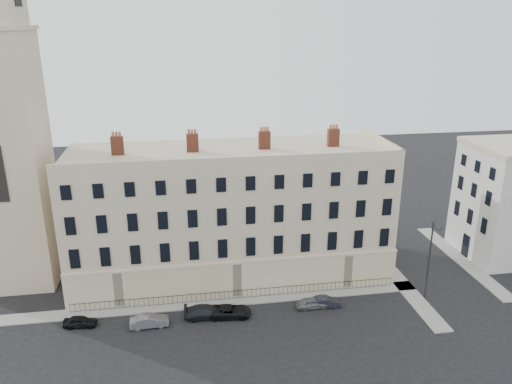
# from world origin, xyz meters

# --- Properties ---
(ground) EXTENTS (160.00, 160.00, 0.00)m
(ground) POSITION_xyz_m (0.00, 0.00, 0.00)
(ground) COLOR black
(ground) RESTS_ON ground
(terrace) EXTENTS (36.22, 12.22, 17.00)m
(terrace) POSITION_xyz_m (-5.97, 11.97, 7.50)
(terrace) COLOR #C8B695
(terrace) RESTS_ON ground
(church_tower) EXTENTS (8.00, 8.13, 44.00)m
(church_tower) POSITION_xyz_m (-30.00, 14.00, 18.66)
(church_tower) COLOR #C8B695
(church_tower) RESTS_ON ground
(adjacent_building) EXTENTS (10.00, 10.00, 14.00)m
(adjacent_building) POSITION_xyz_m (29.00, 11.00, 7.00)
(adjacent_building) COLOR silver
(adjacent_building) RESTS_ON ground
(pavement_terrace) EXTENTS (48.00, 2.00, 0.12)m
(pavement_terrace) POSITION_xyz_m (-10.00, 5.00, 0.06)
(pavement_terrace) COLOR gray
(pavement_terrace) RESTS_ON ground
(pavement_east_return) EXTENTS (2.00, 24.00, 0.12)m
(pavement_east_return) POSITION_xyz_m (13.00, 8.00, 0.06)
(pavement_east_return) COLOR gray
(pavement_east_return) RESTS_ON ground
(pavement_adjacent) EXTENTS (2.00, 20.00, 0.12)m
(pavement_adjacent) POSITION_xyz_m (23.00, 10.00, 0.06)
(pavement_adjacent) COLOR gray
(pavement_adjacent) RESTS_ON ground
(railings) EXTENTS (35.00, 0.04, 0.96)m
(railings) POSITION_xyz_m (-6.00, 5.40, 0.55)
(railings) COLOR black
(railings) RESTS_ON ground
(car_a) EXTENTS (3.37, 1.61, 1.11)m
(car_a) POSITION_xyz_m (-22.04, 2.81, 0.56)
(car_a) COLOR black
(car_a) RESTS_ON ground
(car_b) EXTENTS (3.85, 1.51, 1.25)m
(car_b) POSITION_xyz_m (-15.30, 1.72, 0.62)
(car_b) COLOR slate
(car_b) RESTS_ON ground
(car_c) EXTENTS (4.67, 2.16, 1.32)m
(car_c) POSITION_xyz_m (-9.61, 2.38, 0.66)
(car_c) COLOR black
(car_c) RESTS_ON ground
(car_d) EXTENTS (4.59, 2.51, 1.22)m
(car_d) POSITION_xyz_m (-7.24, 2.19, 0.61)
(car_d) COLOR black
(car_d) RESTS_ON ground
(car_e) EXTENTS (3.38, 1.40, 1.14)m
(car_e) POSITION_xyz_m (1.48, 2.44, 0.57)
(car_e) COLOR slate
(car_e) RESTS_ON ground
(car_f) EXTENTS (3.45, 1.43, 1.11)m
(car_f) POSITION_xyz_m (2.95, 2.45, 0.56)
(car_f) COLOR #21232C
(car_f) RESTS_ON ground
(streetlamp) EXTENTS (0.58, 1.94, 9.05)m
(streetlamp) POSITION_xyz_m (14.16, 2.36, 5.02)
(streetlamp) COLOR #333338
(streetlamp) RESTS_ON ground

